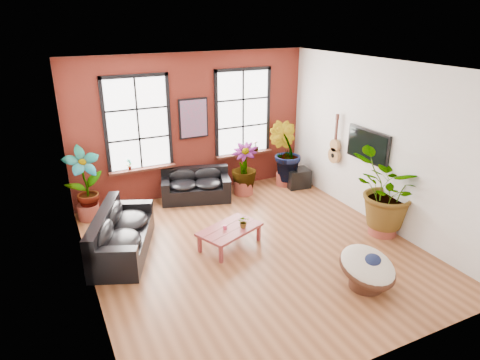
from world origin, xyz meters
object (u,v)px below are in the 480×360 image
object	(u,v)px
papasan_chair	(368,268)
sofa_left	(120,235)
coffee_table	(230,230)
sofa_back	(196,186)

from	to	relation	value
papasan_chair	sofa_left	bearing A→B (deg)	119.74
sofa_left	papasan_chair	xyz separation A→B (m)	(3.49, -2.95, -0.01)
sofa_left	papasan_chair	distance (m)	4.57
sofa_left	coffee_table	distance (m)	2.11
sofa_left	coffee_table	size ratio (longest dim) A/B	1.63
sofa_back	coffee_table	size ratio (longest dim) A/B	1.28
coffee_table	papasan_chair	bearing A→B (deg)	-78.86
sofa_left	coffee_table	world-z (taller)	sofa_left
sofa_back	sofa_left	size ratio (longest dim) A/B	0.79
sofa_back	sofa_left	world-z (taller)	sofa_left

